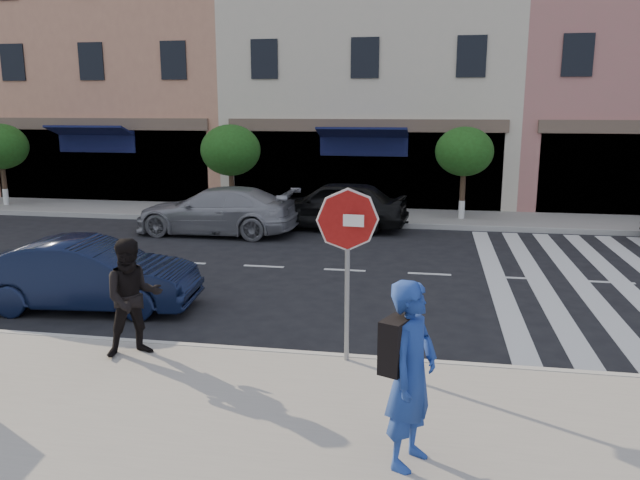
{
  "coord_description": "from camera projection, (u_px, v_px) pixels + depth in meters",
  "views": [
    {
      "loc": [
        1.95,
        -10.29,
        3.87
      ],
      "look_at": [
        -0.05,
        0.9,
        1.4
      ],
      "focal_mm": 35.0,
      "sensor_mm": 36.0,
      "label": 1
    }
  ],
  "objects": [
    {
      "name": "photographer",
      "position": [
        412.0,
        374.0,
        6.42
      ],
      "size": [
        0.73,
        0.86,
        2.0
      ],
      "primitive_type": "imported",
      "rotation": [
        0.0,
        0.0,
        1.17
      ],
      "color": "navy",
      "rests_on": "sidewalk_near"
    },
    {
      "name": "sidewalk_far",
      "position": [
        372.0,
        217.0,
        21.62
      ],
      "size": [
        60.0,
        3.0,
        0.15
      ],
      "primitive_type": "cube",
      "color": "gray",
      "rests_on": "ground"
    },
    {
      "name": "sidewalk_near",
      "position": [
        255.0,
        430.0,
        7.43
      ],
      "size": [
        60.0,
        4.5,
        0.15
      ],
      "primitive_type": "cube",
      "color": "gray",
      "rests_on": "ground"
    },
    {
      "name": "stop_sign",
      "position": [
        347.0,
        237.0,
        8.89
      ],
      "size": [
        0.91,
        0.13,
        2.58
      ],
      "rotation": [
        0.0,
        0.0,
        -0.08
      ],
      "color": "gray",
      "rests_on": "sidewalk_near"
    },
    {
      "name": "car_far_mid",
      "position": [
        334.0,
        205.0,
        19.68
      ],
      "size": [
        4.72,
        2.19,
        1.56
      ],
      "primitive_type": "imported",
      "rotation": [
        0.0,
        0.0,
        -1.65
      ],
      "color": "black",
      "rests_on": "ground"
    },
    {
      "name": "street_tree_c",
      "position": [
        464.0,
        152.0,
        20.43
      ],
      "size": [
        1.9,
        1.9,
        3.04
      ],
      "color": "#473323",
      "rests_on": "sidewalk_far"
    },
    {
      "name": "street_tree_wb",
      "position": [
        231.0,
        151.0,
        21.82
      ],
      "size": [
        2.1,
        2.1,
        3.06
      ],
      "color": "#473323",
      "rests_on": "sidewalk_far"
    },
    {
      "name": "building_centre",
      "position": [
        376.0,
        66.0,
        26.33
      ],
      "size": [
        11.0,
        9.0,
        11.0
      ],
      "primitive_type": "cube",
      "color": "beige",
      "rests_on": "ground"
    },
    {
      "name": "street_tree_wa",
      "position": [
        0.0,
        147.0,
        23.36
      ],
      "size": [
        2.0,
        2.0,
        3.05
      ],
      "color": "#473323",
      "rests_on": "sidewalk_far"
    },
    {
      "name": "car_near_mid",
      "position": [
        89.0,
        275.0,
        11.97
      ],
      "size": [
        4.25,
        1.85,
        1.36
      ],
      "primitive_type": "imported",
      "rotation": [
        0.0,
        0.0,
        1.67
      ],
      "color": "black",
      "rests_on": "ground"
    },
    {
      "name": "building_west_mid",
      "position": [
        142.0,
        33.0,
        27.82
      ],
      "size": [
        10.0,
        9.0,
        14.0
      ],
      "primitive_type": "cube",
      "color": "tan",
      "rests_on": "ground"
    },
    {
      "name": "ground",
      "position": [
        314.0,
        328.0,
        11.06
      ],
      "size": [
        120.0,
        120.0,
        0.0
      ],
      "primitive_type": "plane",
      "color": "black",
      "rests_on": "ground"
    },
    {
      "name": "walker",
      "position": [
        133.0,
        298.0,
        9.32
      ],
      "size": [
        1.1,
        1.05,
        1.8
      ],
      "primitive_type": "imported",
      "rotation": [
        0.0,
        0.0,
        0.58
      ],
      "color": "black",
      "rests_on": "sidewalk_near"
    },
    {
      "name": "car_far_left",
      "position": [
        216.0,
        211.0,
        18.98
      ],
      "size": [
        4.99,
        2.11,
        1.44
      ],
      "primitive_type": "imported",
      "rotation": [
        0.0,
        0.0,
        -1.59
      ],
      "color": "gray",
      "rests_on": "ground"
    }
  ]
}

